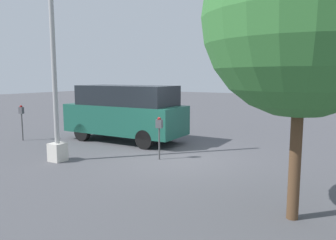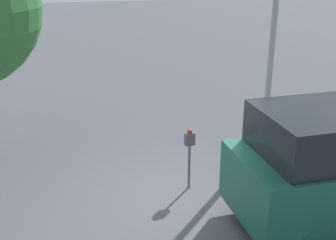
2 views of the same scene
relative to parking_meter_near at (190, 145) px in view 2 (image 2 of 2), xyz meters
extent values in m
plane|color=#4C4C51|center=(-0.34, -0.38, -0.97)|extent=(80.00, 80.00, 0.00)
cylinder|color=#4C4C4C|center=(0.00, 0.00, -0.48)|extent=(0.05, 0.05, 0.98)
cube|color=#47474C|center=(0.00, 0.00, 0.14)|extent=(0.21, 0.13, 0.26)
sphere|color=maroon|center=(0.00, 0.00, 0.29)|extent=(0.11, 0.11, 0.11)
cube|color=beige|center=(2.53, 1.74, -0.70)|extent=(0.44, 0.44, 0.55)
cylinder|color=black|center=(1.24, -0.98, -0.63)|extent=(0.69, 0.24, 0.69)
camera|label=1|loc=(-5.34, 8.29, 1.56)|focal=35.00mm
camera|label=2|loc=(-2.24, -7.34, 3.53)|focal=45.00mm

